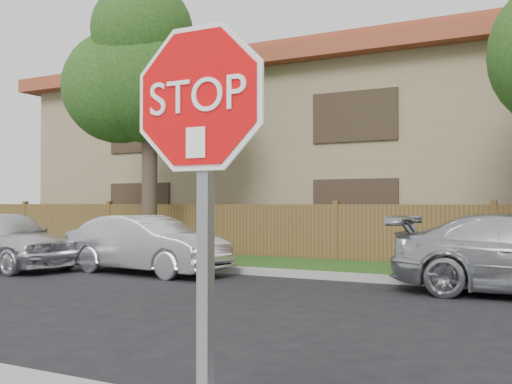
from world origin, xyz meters
The scene contains 7 objects.
far_curb centered at (0.00, 8.15, 0.07)m, with size 70.00×0.30×0.15m, color gray.
grass_strip centered at (0.00, 9.80, 0.06)m, with size 70.00×3.00×0.12m, color #1E4714.
fence centered at (0.00, 11.40, 0.80)m, with size 70.00×0.12×1.60m, color #52391D.
tree_left centered at (-8.98, 9.57, 5.22)m, with size 4.80×3.90×7.78m.
stop_sign centered at (0.06, -1.48, 1.83)m, with size 1.01×0.13×2.55m.
sedan_far_left centered at (-10.80, 6.23, 0.74)m, with size 1.75×4.35×1.48m, color silver.
sedan_left centered at (-7.04, 7.12, 0.67)m, with size 1.43×4.09×1.35m, color silver.
Camera 1 is at (1.68, -3.94, 1.64)m, focal length 42.00 mm.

